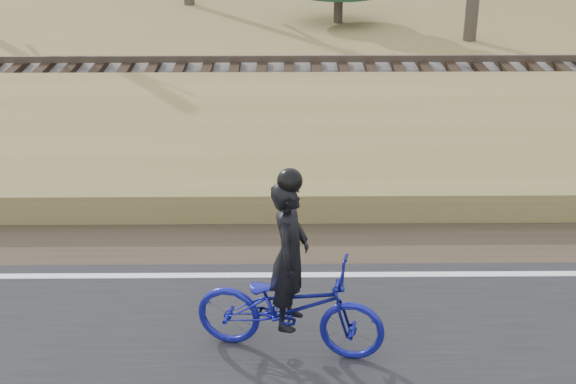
{
  "coord_description": "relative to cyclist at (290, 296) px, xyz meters",
  "views": [
    {
      "loc": [
        -5.59,
        -8.75,
        5.24
      ],
      "look_at": [
        -5.5,
        0.5,
        1.1
      ],
      "focal_mm": 50.0,
      "sensor_mm": 36.0,
      "label": 1
    }
  ],
  "objects": [
    {
      "name": "ballast",
      "position": [
        5.5,
        9.41,
        -0.51
      ],
      "size": [
        120.0,
        3.0,
        0.45
      ],
      "primitive_type": "cube",
      "color": "slate",
      "rests_on": "ground"
    },
    {
      "name": "railroad",
      "position": [
        5.5,
        9.41,
        -0.21
      ],
      "size": [
        120.0,
        2.4,
        0.29
      ],
      "color": "black",
      "rests_on": "ballast"
    },
    {
      "name": "cyclist",
      "position": [
        0.0,
        0.0,
        0.0
      ],
      "size": [
        2.17,
        1.16,
        2.15
      ],
      "rotation": [
        0.0,
        0.0,
        1.35
      ],
      "color": "navy",
      "rests_on": "road"
    }
  ]
}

